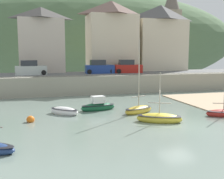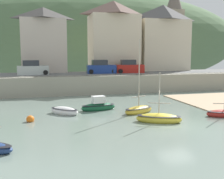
{
  "view_description": "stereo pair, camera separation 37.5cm",
  "coord_description": "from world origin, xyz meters",
  "px_view_note": "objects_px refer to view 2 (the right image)",
  "views": [
    {
      "loc": [
        -10.18,
        -18.2,
        5.35
      ],
      "look_at": [
        -3.76,
        4.82,
        2.16
      ],
      "focal_mm": 44.23,
      "sensor_mm": 36.0,
      "label": 1
    },
    {
      "loc": [
        -9.81,
        -18.29,
        5.35
      ],
      "look_at": [
        -3.76,
        4.82,
        2.16
      ],
      "focal_mm": 44.23,
      "sensor_mm": 36.0,
      "label": 2
    }
  ],
  "objects_px": {
    "fishing_boat_green": "(64,111)",
    "parked_car_by_wall": "(101,68)",
    "sailboat_nearest_shore": "(224,114)",
    "church_with_spire": "(174,26)",
    "parked_car_near_slipway": "(32,69)",
    "waterfront_building_right": "(163,37)",
    "mooring_buoy": "(30,119)",
    "sailboat_tall_mast": "(139,110)",
    "parked_car_end_of_row": "(129,67)",
    "waterfront_building_centre": "(114,36)",
    "rowboat_small_beached": "(159,118)",
    "waterfront_building_left": "(44,40)",
    "sailboat_white_hull": "(98,106)"
  },
  "relations": [
    {
      "from": "fishing_boat_green",
      "to": "parked_car_by_wall",
      "type": "bearing_deg",
      "value": 109.9
    },
    {
      "from": "sailboat_nearest_shore",
      "to": "fishing_boat_green",
      "type": "bearing_deg",
      "value": -179.98
    },
    {
      "from": "church_with_spire",
      "to": "parked_car_near_slipway",
      "type": "distance_m",
      "value": 27.55
    },
    {
      "from": "fishing_boat_green",
      "to": "parked_car_near_slipway",
      "type": "distance_m",
      "value": 15.54
    },
    {
      "from": "waterfront_building_right",
      "to": "church_with_spire",
      "type": "bearing_deg",
      "value": 44.99
    },
    {
      "from": "parked_car_by_wall",
      "to": "mooring_buoy",
      "type": "height_order",
      "value": "parked_car_by_wall"
    },
    {
      "from": "church_with_spire",
      "to": "sailboat_tall_mast",
      "type": "bearing_deg",
      "value": -122.65
    },
    {
      "from": "parked_car_near_slipway",
      "to": "parked_car_end_of_row",
      "type": "relative_size",
      "value": 0.99
    },
    {
      "from": "sailboat_tall_mast",
      "to": "parked_car_end_of_row",
      "type": "relative_size",
      "value": 1.58
    },
    {
      "from": "church_with_spire",
      "to": "mooring_buoy",
      "type": "height_order",
      "value": "church_with_spire"
    },
    {
      "from": "sailboat_nearest_shore",
      "to": "waterfront_building_centre",
      "type": "bearing_deg",
      "value": 116.48
    },
    {
      "from": "rowboat_small_beached",
      "to": "parked_car_near_slipway",
      "type": "height_order",
      "value": "parked_car_near_slipway"
    },
    {
      "from": "parked_car_near_slipway",
      "to": "church_with_spire",
      "type": "bearing_deg",
      "value": 13.9
    },
    {
      "from": "waterfront_building_left",
      "to": "fishing_boat_green",
      "type": "distance_m",
      "value": 20.76
    },
    {
      "from": "waterfront_building_left",
      "to": "mooring_buoy",
      "type": "height_order",
      "value": "waterfront_building_left"
    },
    {
      "from": "church_with_spire",
      "to": "parked_car_by_wall",
      "type": "bearing_deg",
      "value": -151.53
    },
    {
      "from": "rowboat_small_beached",
      "to": "sailboat_nearest_shore",
      "type": "height_order",
      "value": "rowboat_small_beached"
    },
    {
      "from": "church_with_spire",
      "to": "sailboat_nearest_shore",
      "type": "height_order",
      "value": "church_with_spire"
    },
    {
      "from": "waterfront_building_centre",
      "to": "waterfront_building_left",
      "type": "bearing_deg",
      "value": 180.0
    },
    {
      "from": "sailboat_white_hull",
      "to": "parked_car_near_slipway",
      "type": "xyz_separation_m",
      "value": [
        -6.19,
        13.98,
        2.83
      ]
    },
    {
      "from": "mooring_buoy",
      "to": "sailboat_nearest_shore",
      "type": "bearing_deg",
      "value": -8.43
    },
    {
      "from": "sailboat_white_hull",
      "to": "waterfront_building_left",
      "type": "bearing_deg",
      "value": 94.72
    },
    {
      "from": "fishing_boat_green",
      "to": "mooring_buoy",
      "type": "bearing_deg",
      "value": -100.5
    },
    {
      "from": "waterfront_building_right",
      "to": "waterfront_building_centre",
      "type": "bearing_deg",
      "value": 180.0
    },
    {
      "from": "waterfront_building_centre",
      "to": "waterfront_building_right",
      "type": "distance_m",
      "value": 8.59
    },
    {
      "from": "sailboat_nearest_shore",
      "to": "parked_car_by_wall",
      "type": "bearing_deg",
      "value": 126.86
    },
    {
      "from": "sailboat_tall_mast",
      "to": "mooring_buoy",
      "type": "bearing_deg",
      "value": 159.99
    },
    {
      "from": "waterfront_building_left",
      "to": "parked_car_near_slipway",
      "type": "distance_m",
      "value": 6.34
    },
    {
      "from": "sailboat_nearest_shore",
      "to": "mooring_buoy",
      "type": "height_order",
      "value": "sailboat_nearest_shore"
    },
    {
      "from": "parked_car_near_slipway",
      "to": "parked_car_end_of_row",
      "type": "bearing_deg",
      "value": -4.73
    },
    {
      "from": "waterfront_building_right",
      "to": "sailboat_tall_mast",
      "type": "height_order",
      "value": "waterfront_building_right"
    },
    {
      "from": "waterfront_building_left",
      "to": "waterfront_building_centre",
      "type": "distance_m",
      "value": 10.95
    },
    {
      "from": "sailboat_nearest_shore",
      "to": "parked_car_near_slipway",
      "type": "bearing_deg",
      "value": 148.07
    },
    {
      "from": "parked_car_by_wall",
      "to": "mooring_buoy",
      "type": "bearing_deg",
      "value": -116.81
    },
    {
      "from": "waterfront_building_right",
      "to": "parked_car_near_slipway",
      "type": "relative_size",
      "value": 2.57
    },
    {
      "from": "rowboat_small_beached",
      "to": "mooring_buoy",
      "type": "relative_size",
      "value": 6.57
    },
    {
      "from": "church_with_spire",
      "to": "fishing_boat_green",
      "type": "distance_m",
      "value": 33.89
    },
    {
      "from": "sailboat_tall_mast",
      "to": "rowboat_small_beached",
      "type": "bearing_deg",
      "value": -109.39
    },
    {
      "from": "waterfront_building_centre",
      "to": "parked_car_by_wall",
      "type": "distance_m",
      "value": 7.3
    },
    {
      "from": "sailboat_white_hull",
      "to": "rowboat_small_beached",
      "type": "relative_size",
      "value": 0.86
    },
    {
      "from": "mooring_buoy",
      "to": "parked_car_by_wall",
      "type": "bearing_deg",
      "value": 61.01
    },
    {
      "from": "parked_car_by_wall",
      "to": "rowboat_small_beached",
      "type": "bearing_deg",
      "value": -87.04
    },
    {
      "from": "sailboat_nearest_shore",
      "to": "parked_car_end_of_row",
      "type": "height_order",
      "value": "parked_car_end_of_row"
    },
    {
      "from": "sailboat_white_hull",
      "to": "waterfront_building_right",
      "type": "bearing_deg",
      "value": 41.96
    },
    {
      "from": "waterfront_building_left",
      "to": "sailboat_nearest_shore",
      "type": "xyz_separation_m",
      "value": [
        14.2,
        -23.85,
        -7.08
      ]
    },
    {
      "from": "sailboat_white_hull",
      "to": "sailboat_tall_mast",
      "type": "relative_size",
      "value": 0.52
    },
    {
      "from": "church_with_spire",
      "to": "rowboat_small_beached",
      "type": "relative_size",
      "value": 3.78
    },
    {
      "from": "mooring_buoy",
      "to": "fishing_boat_green",
      "type": "bearing_deg",
      "value": 35.8
    },
    {
      "from": "parked_car_near_slipway",
      "to": "fishing_boat_green",
      "type": "bearing_deg",
      "value": -83.65
    },
    {
      "from": "waterfront_building_right",
      "to": "church_with_spire",
      "type": "height_order",
      "value": "church_with_spire"
    }
  ]
}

